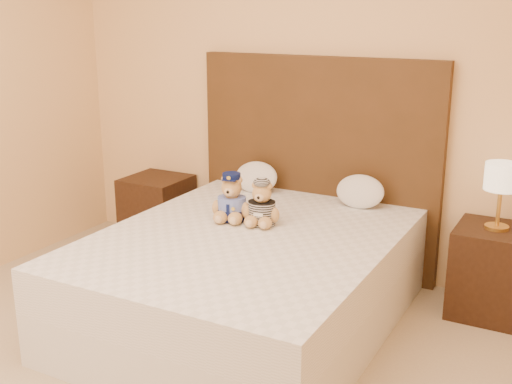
% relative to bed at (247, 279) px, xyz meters
% --- Properties ---
extents(room_walls, '(4.04, 4.52, 2.72)m').
position_rel_bed_xyz_m(room_walls, '(0.00, -0.74, 1.53)').
color(room_walls, '#F3C384').
rests_on(room_walls, ground).
extents(bed, '(1.60, 2.00, 0.55)m').
position_rel_bed_xyz_m(bed, '(0.00, 0.00, 0.00)').
color(bed, white).
rests_on(bed, ground).
extents(headboard, '(1.75, 0.08, 1.50)m').
position_rel_bed_xyz_m(headboard, '(0.00, 1.01, 0.47)').
color(headboard, '#492D16').
rests_on(headboard, ground).
extents(nightstand_left, '(0.45, 0.45, 0.55)m').
position_rel_bed_xyz_m(nightstand_left, '(-1.25, 0.80, -0.00)').
color(nightstand_left, '#321C10').
rests_on(nightstand_left, ground).
extents(nightstand_right, '(0.45, 0.45, 0.55)m').
position_rel_bed_xyz_m(nightstand_right, '(1.25, 0.80, -0.00)').
color(nightstand_right, '#321C10').
rests_on(nightstand_right, ground).
extents(lamp, '(0.20, 0.20, 0.40)m').
position_rel_bed_xyz_m(lamp, '(1.25, 0.80, 0.57)').
color(lamp, gold).
rests_on(lamp, nightstand_right).
extents(teddy_police, '(0.30, 0.29, 0.29)m').
position_rel_bed_xyz_m(teddy_police, '(-0.21, 0.19, 0.42)').
color(teddy_police, '#B97C48').
rests_on(teddy_police, bed).
extents(teddy_prisoner, '(0.28, 0.27, 0.27)m').
position_rel_bed_xyz_m(teddy_prisoner, '(-0.01, 0.21, 0.41)').
color(teddy_prisoner, '#B97C48').
rests_on(teddy_prisoner, bed).
extents(pillow_left, '(0.33, 0.21, 0.23)m').
position_rel_bed_xyz_m(pillow_left, '(-0.39, 0.83, 0.39)').
color(pillow_left, white).
rests_on(pillow_left, bed).
extents(pillow_right, '(0.32, 0.21, 0.23)m').
position_rel_bed_xyz_m(pillow_right, '(0.39, 0.83, 0.39)').
color(pillow_right, white).
rests_on(pillow_right, bed).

